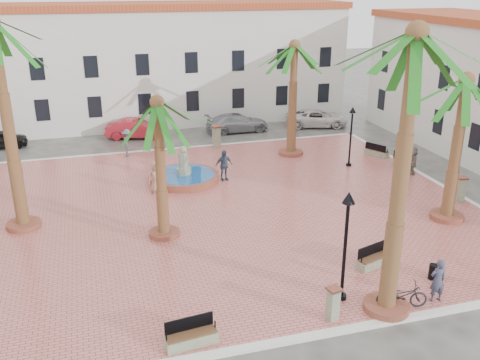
# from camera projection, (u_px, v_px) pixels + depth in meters

# --- Properties ---
(ground) EXTENTS (120.00, 120.00, 0.00)m
(ground) POSITION_uv_depth(u_px,v_px,m) (222.00, 211.00, 27.70)
(ground) COLOR #56544F
(ground) RESTS_ON ground
(plaza) EXTENTS (26.00, 22.00, 0.15)m
(plaza) POSITION_uv_depth(u_px,v_px,m) (221.00, 209.00, 27.67)
(plaza) COLOR #C7645C
(plaza) RESTS_ON ground
(kerb_n) EXTENTS (26.30, 0.30, 0.16)m
(kerb_n) POSITION_uv_depth(u_px,v_px,m) (183.00, 148.00, 37.55)
(kerb_n) COLOR silver
(kerb_n) RESTS_ON ground
(kerb_s) EXTENTS (26.30, 0.30, 0.16)m
(kerb_s) POSITION_uv_depth(u_px,v_px,m) (303.00, 338.00, 17.79)
(kerb_s) COLOR silver
(kerb_s) RESTS_ON ground
(kerb_e) EXTENTS (0.30, 22.30, 0.16)m
(kerb_e) POSITION_uv_depth(u_px,v_px,m) (438.00, 184.00, 31.05)
(kerb_e) COLOR silver
(kerb_e) RESTS_ON ground
(building_north) EXTENTS (30.40, 7.40, 9.50)m
(building_north) POSITION_uv_depth(u_px,v_px,m) (161.00, 63.00, 43.97)
(building_north) COLOR silver
(building_north) RESTS_ON ground
(fountain) EXTENTS (4.10, 4.10, 2.12)m
(fountain) POSITION_uv_depth(u_px,v_px,m) (184.00, 176.00, 31.31)
(fountain) COLOR brown
(fountain) RESTS_ON plaza
(palm_sw) EXTENTS (4.61, 4.61, 6.56)m
(palm_sw) POSITION_uv_depth(u_px,v_px,m) (158.00, 120.00, 22.80)
(palm_sw) COLOR brown
(palm_sw) RESTS_ON plaza
(palm_s) EXTENTS (5.34, 5.34, 10.01)m
(palm_s) POSITION_uv_depth(u_px,v_px,m) (413.00, 66.00, 16.13)
(palm_s) COLOR brown
(palm_s) RESTS_ON plaza
(palm_e) EXTENTS (5.28, 5.28, 7.23)m
(palm_e) POSITION_uv_depth(u_px,v_px,m) (464.00, 98.00, 24.34)
(palm_e) COLOR brown
(palm_e) RESTS_ON plaza
(palm_ne) EXTENTS (5.31, 5.31, 7.57)m
(palm_ne) POSITION_uv_depth(u_px,v_px,m) (294.00, 59.00, 33.86)
(palm_ne) COLOR brown
(palm_ne) RESTS_ON plaza
(bench_s) EXTENTS (1.79, 0.74, 0.92)m
(bench_s) POSITION_uv_depth(u_px,v_px,m) (191.00, 338.00, 17.28)
(bench_s) COLOR gray
(bench_s) RESTS_ON plaza
(bench_se) EXTENTS (1.77, 1.01, 0.89)m
(bench_se) POSITION_uv_depth(u_px,v_px,m) (375.00, 260.00, 22.05)
(bench_se) COLOR gray
(bench_se) RESTS_ON plaza
(bench_e) EXTENTS (0.74, 1.83, 0.94)m
(bench_e) POSITION_uv_depth(u_px,v_px,m) (402.00, 164.00, 33.35)
(bench_e) COLOR gray
(bench_e) RESTS_ON plaza
(bench_ne) EXTENTS (1.22, 1.67, 0.86)m
(bench_ne) POSITION_uv_depth(u_px,v_px,m) (377.00, 152.00, 35.72)
(bench_ne) COLOR gray
(bench_ne) RESTS_ON plaza
(lamppost_s) EXTENTS (0.46, 0.46, 4.27)m
(lamppost_s) POSITION_uv_depth(u_px,v_px,m) (347.00, 228.00, 18.83)
(lamppost_s) COLOR black
(lamppost_s) RESTS_ON plaza
(lamppost_e) EXTENTS (0.41, 0.41, 3.81)m
(lamppost_e) POSITION_uv_depth(u_px,v_px,m) (352.00, 126.00, 33.00)
(lamppost_e) COLOR black
(lamppost_e) RESTS_ON plaza
(bollard_se) EXTENTS (0.53, 0.53, 1.26)m
(bollard_se) POSITION_uv_depth(u_px,v_px,m) (333.00, 303.00, 18.42)
(bollard_se) COLOR gray
(bollard_se) RESTS_ON plaza
(bollard_n) EXTENTS (0.67, 0.67, 1.56)m
(bollard_n) POSITION_uv_depth(u_px,v_px,m) (216.00, 136.00, 37.30)
(bollard_n) COLOR gray
(bollard_n) RESTS_ON plaza
(bollard_e) EXTENTS (0.58, 0.58, 1.38)m
(bollard_e) POSITION_uv_depth(u_px,v_px,m) (461.00, 189.00, 28.25)
(bollard_e) COLOR gray
(bollard_e) RESTS_ON plaza
(litter_bin) EXTENTS (0.32, 0.32, 0.63)m
(litter_bin) POSITION_uv_depth(u_px,v_px,m) (433.00, 272.00, 21.04)
(litter_bin) COLOR black
(litter_bin) RESTS_ON plaza
(cyclist_a) EXTENTS (0.64, 0.44, 1.70)m
(cyclist_a) POSITION_uv_depth(u_px,v_px,m) (438.00, 280.00, 19.43)
(cyclist_a) COLOR #35384D
(cyclist_a) RESTS_ON plaza
(bicycle_a) EXTENTS (1.93, 1.12, 0.96)m
(bicycle_a) POSITION_uv_depth(u_px,v_px,m) (402.00, 295.00, 19.19)
(bicycle_a) COLOR black
(bicycle_a) RESTS_ON plaza
(pedestrian_fountain_a) EXTENTS (0.96, 0.69, 1.84)m
(pedestrian_fountain_a) POSITION_uv_depth(u_px,v_px,m) (156.00, 177.00, 29.29)
(pedestrian_fountain_a) COLOR #9E755E
(pedestrian_fountain_a) RESTS_ON plaza
(pedestrian_fountain_b) EXTENTS (1.15, 0.66, 1.84)m
(pedestrian_fountain_b) POSITION_uv_depth(u_px,v_px,m) (224.00, 165.00, 31.18)
(pedestrian_fountain_b) COLOR #344256
(pedestrian_fountain_b) RESTS_ON plaza
(pedestrian_north) EXTENTS (0.68, 1.18, 1.82)m
(pedestrian_north) POSITION_uv_depth(u_px,v_px,m) (127.00, 143.00, 35.48)
(pedestrian_north) COLOR #56555B
(pedestrian_north) RESTS_ON plaza
(pedestrian_east) EXTENTS (0.98, 1.65, 1.70)m
(pedestrian_east) POSITION_uv_depth(u_px,v_px,m) (413.00, 160.00, 32.22)
(pedestrian_east) COLOR #716158
(pedestrian_east) RESTS_ON plaza
(car_red) EXTENTS (4.65, 2.57, 1.45)m
(car_red) POSITION_uv_depth(u_px,v_px,m) (136.00, 129.00, 40.06)
(car_red) COLOR #AA1E2A
(car_red) RESTS_ON ground
(car_silver) EXTENTS (4.95, 2.14, 1.42)m
(car_silver) POSITION_uv_depth(u_px,v_px,m) (237.00, 123.00, 41.76)
(car_silver) COLOR #97979F
(car_silver) RESTS_ON ground
(car_white) EXTENTS (5.34, 3.41, 1.37)m
(car_white) POSITION_uv_depth(u_px,v_px,m) (317.00, 118.00, 43.22)
(car_white) COLOR silver
(car_white) RESTS_ON ground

